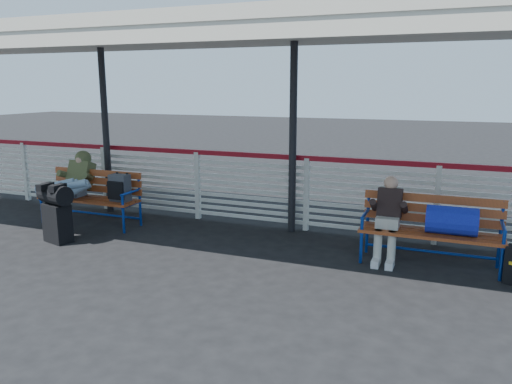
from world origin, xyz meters
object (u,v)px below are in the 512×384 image
at_px(bench_left, 100,191).
at_px(traveler_man, 69,185).
at_px(companion_person, 388,218).
at_px(bench_right, 442,222).
at_px(luggage_stack, 56,211).

xyz_separation_m(bench_left, traveler_man, (-0.33, -0.35, 0.14)).
distance_m(bench_left, traveler_man, 0.50).
bearing_deg(companion_person, bench_right, 0.13).
bearing_deg(companion_person, bench_left, 179.77).
xyz_separation_m(bench_right, companion_person, (-0.69, -0.00, -0.01)).
xyz_separation_m(luggage_stack, traveler_man, (-0.35, 0.69, 0.24)).
bearing_deg(bench_right, traveler_man, -176.74).
bearing_deg(traveler_man, luggage_stack, -63.30).
xyz_separation_m(bench_left, companion_person, (4.77, -0.02, 0.01)).
xyz_separation_m(luggage_stack, bench_right, (5.44, 1.02, 0.12)).
distance_m(bench_right, companion_person, 0.69).
relative_size(bench_left, bench_right, 1.00).
distance_m(luggage_stack, companion_person, 4.86).
distance_m(bench_right, traveler_man, 5.80).
bearing_deg(traveler_man, bench_left, 46.16).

